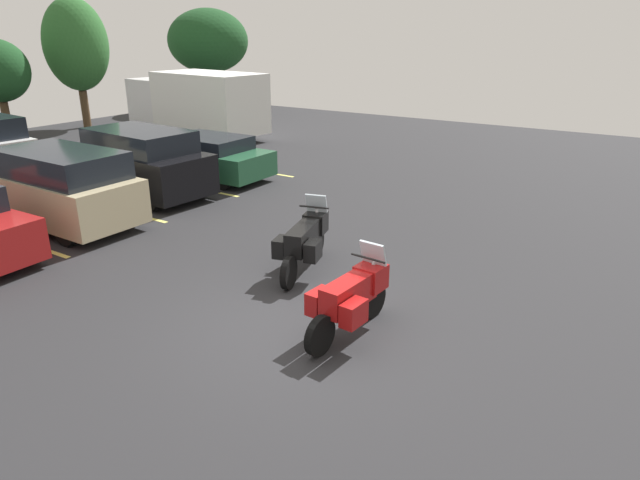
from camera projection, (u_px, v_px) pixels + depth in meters
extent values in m
cube|color=#262628|center=(294.00, 329.00, 9.07)|extent=(44.00, 44.00, 0.10)
cylinder|color=black|center=(373.00, 300.00, 9.27)|extent=(0.62, 0.16, 0.62)
cylinder|color=black|center=(320.00, 336.00, 8.18)|extent=(0.62, 0.16, 0.62)
cube|color=#A51414|center=(349.00, 293.00, 8.58)|extent=(1.12, 0.43, 0.45)
cylinder|color=#B2B2B7|center=(370.00, 280.00, 9.04)|extent=(0.50, 0.11, 1.09)
cylinder|color=black|center=(368.00, 258.00, 8.84)|extent=(0.08, 0.62, 0.04)
cube|color=#A51414|center=(371.00, 277.00, 9.04)|extent=(0.47, 0.46, 0.40)
cube|color=#B2C1CC|center=(373.00, 253.00, 8.94)|extent=(0.19, 0.45, 0.39)
cube|color=#A51414|center=(319.00, 301.00, 8.55)|extent=(0.46, 0.27, 0.36)
cube|color=#A51414|center=(354.00, 313.00, 8.20)|extent=(0.46, 0.27, 0.36)
cylinder|color=black|center=(317.00, 242.00, 11.79)|extent=(0.63, 0.28, 0.62)
cylinder|color=black|center=(289.00, 273.00, 10.28)|extent=(0.63, 0.28, 0.62)
cube|color=black|center=(304.00, 237.00, 10.89)|extent=(1.32, 0.67, 0.46)
cylinder|color=#B2B2B7|center=(315.00, 225.00, 11.54)|extent=(0.50, 0.20, 1.10)
cylinder|color=black|center=(314.00, 207.00, 11.32)|extent=(0.20, 0.61, 0.04)
cube|color=black|center=(316.00, 223.00, 11.54)|extent=(0.54, 0.53, 0.41)
cube|color=#B2C1CC|center=(316.00, 203.00, 11.44)|extent=(0.27, 0.47, 0.39)
cube|color=black|center=(281.00, 247.00, 10.68)|extent=(0.49, 0.35, 0.36)
cube|color=black|center=(313.00, 251.00, 10.50)|extent=(0.49, 0.35, 0.36)
cube|color=#EAE066|center=(7.00, 237.00, 12.95)|extent=(0.12, 4.63, 0.01)
cube|color=#EAE066|center=(106.00, 207.00, 15.09)|extent=(0.12, 4.63, 0.01)
cube|color=#EAE066|center=(181.00, 185.00, 17.22)|extent=(0.12, 4.63, 0.01)
cube|color=#EAE066|center=(239.00, 168.00, 19.36)|extent=(0.12, 4.63, 0.01)
cylinder|color=black|center=(24.00, 248.00, 11.47)|extent=(0.24, 0.62, 0.61)
cube|color=#C1B289|center=(55.00, 194.00, 13.65)|extent=(1.94, 4.71, 1.02)
cube|color=black|center=(60.00, 163.00, 13.14)|extent=(1.77, 3.18, 0.63)
cylinder|color=black|center=(50.00, 192.00, 15.25)|extent=(0.23, 0.66, 0.66)
cylinder|color=black|center=(66.00, 231.00, 12.33)|extent=(0.23, 0.66, 0.66)
cylinder|color=black|center=(127.00, 212.00, 13.61)|extent=(0.23, 0.66, 0.66)
cube|color=black|center=(139.00, 168.00, 16.02)|extent=(2.28, 4.73, 1.08)
cube|color=black|center=(139.00, 140.00, 15.62)|extent=(2.01, 3.18, 0.59)
cylinder|color=black|center=(84.00, 180.00, 16.44)|extent=(0.27, 0.71, 0.69)
cylinder|color=black|center=(132.00, 169.00, 17.68)|extent=(0.27, 0.71, 0.69)
cylinder|color=black|center=(150.00, 198.00, 14.66)|extent=(0.27, 0.71, 0.69)
cylinder|color=black|center=(199.00, 185.00, 15.90)|extent=(0.27, 0.71, 0.69)
cube|color=#235638|center=(201.00, 159.00, 18.02)|extent=(1.89, 4.71, 0.74)
cube|color=black|center=(208.00, 143.00, 17.63)|extent=(1.73, 2.43, 0.41)
cylinder|color=black|center=(149.00, 166.00, 18.28)|extent=(0.22, 0.63, 0.63)
cylinder|color=black|center=(185.00, 157.00, 19.55)|extent=(0.22, 0.63, 0.63)
cylinder|color=black|center=(222.00, 179.00, 16.67)|extent=(0.22, 0.63, 0.63)
cylinder|color=black|center=(256.00, 169.00, 17.94)|extent=(0.22, 0.63, 0.63)
cylinder|color=black|center=(28.00, 167.00, 18.10)|extent=(0.27, 0.69, 0.67)
cube|color=silver|center=(162.00, 101.00, 25.93)|extent=(2.67, 2.14, 2.04)
cube|color=white|center=(210.00, 102.00, 23.88)|extent=(3.00, 5.08, 2.43)
cylinder|color=black|center=(146.00, 124.00, 25.45)|extent=(0.40, 0.93, 0.90)
cylinder|color=black|center=(184.00, 119.00, 26.99)|extent=(0.40, 0.93, 0.90)
cylinder|color=black|center=(209.00, 135.00, 22.87)|extent=(0.40, 0.93, 0.90)
cylinder|color=black|center=(247.00, 128.00, 24.41)|extent=(0.40, 0.93, 0.90)
cylinder|color=#4C3823|center=(211.00, 91.00, 33.69)|extent=(0.36, 0.36, 2.04)
ellipsoid|color=#19421E|center=(208.00, 41.00, 32.69)|extent=(4.64, 4.64, 3.60)
cylinder|color=#4C3823|center=(85.00, 109.00, 27.09)|extent=(0.37, 0.37, 1.73)
ellipsoid|color=#285B28|center=(76.00, 45.00, 26.05)|extent=(2.92, 2.92, 4.17)
cylinder|color=#4C3823|center=(7.00, 120.00, 24.73)|extent=(0.35, 0.35, 1.51)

